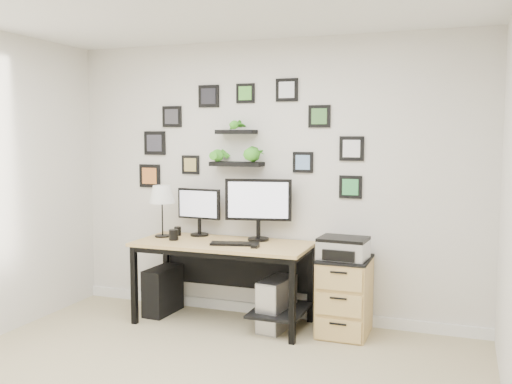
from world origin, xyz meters
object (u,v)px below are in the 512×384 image
at_px(pc_tower_black, 163,290).
at_px(desk, 228,255).
at_px(table_lamp, 162,196).
at_px(printer, 343,248).
at_px(mug, 174,235).
at_px(monitor_right, 258,204).
at_px(file_cabinet, 344,296).
at_px(monitor_left, 199,208).
at_px(pc_tower_grey, 277,304).

bearing_deg(pc_tower_black, desk, 1.06).
bearing_deg(table_lamp, desk, -2.59).
height_order(pc_tower_black, printer, printer).
bearing_deg(printer, mug, -176.23).
relative_size(monitor_right, file_cabinet, 0.91).
bearing_deg(printer, pc_tower_black, 179.49).
distance_m(monitor_right, mug, 0.84).
relative_size(desk, file_cabinet, 2.39).
relative_size(monitor_left, monitor_right, 0.75).
relative_size(pc_tower_grey, file_cabinet, 0.72).
height_order(desk, mug, mug).
bearing_deg(desk, pc_tower_black, 177.50).
height_order(pc_tower_grey, printer, printer).
distance_m(monitor_left, mug, 0.38).
distance_m(table_lamp, mug, 0.41).
relative_size(table_lamp, file_cabinet, 0.74).
height_order(monitor_left, file_cabinet, monitor_left).
relative_size(file_cabinet, printer, 1.60).
bearing_deg(monitor_left, monitor_right, -3.65).
bearing_deg(desk, file_cabinet, 3.12).
height_order(monitor_left, monitor_right, monitor_right).
height_order(desk, file_cabinet, desk).
height_order(mug, pc_tower_grey, mug).
bearing_deg(table_lamp, monitor_left, 28.91).
xyz_separation_m(file_cabinet, printer, (-0.01, -0.04, 0.43)).
bearing_deg(mug, file_cabinet, 5.32).
bearing_deg(pc_tower_grey, desk, 177.01).
relative_size(desk, monitor_left, 3.50).
height_order(mug, file_cabinet, mug).
relative_size(table_lamp, pc_tower_black, 1.10).
bearing_deg(table_lamp, pc_tower_black, -172.03).
xyz_separation_m(monitor_left, table_lamp, (-0.31, -0.17, 0.13)).
bearing_deg(file_cabinet, pc_tower_grey, -171.98).
bearing_deg(file_cabinet, monitor_left, 174.41).
xyz_separation_m(table_lamp, pc_tower_grey, (1.17, -0.06, -0.92)).
bearing_deg(desk, monitor_right, 34.09).
height_order(desk, monitor_right, monitor_right).
height_order(table_lamp, file_cabinet, table_lamp).
distance_m(desk, table_lamp, 0.87).
bearing_deg(printer, table_lamp, 179.46).
xyz_separation_m(mug, printer, (1.57, 0.10, -0.04)).
distance_m(monitor_right, pc_tower_grey, 0.91).
distance_m(desk, pc_tower_black, 0.81).
distance_m(desk, pc_tower_grey, 0.62).
bearing_deg(table_lamp, mug, -33.14).
bearing_deg(pc_tower_black, pc_tower_grey, 0.86).
relative_size(mug, printer, 0.24).
xyz_separation_m(pc_tower_grey, printer, (0.58, 0.04, 0.54)).
bearing_deg(monitor_right, pc_tower_black, -172.06).
relative_size(desk, monitor_right, 2.63).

